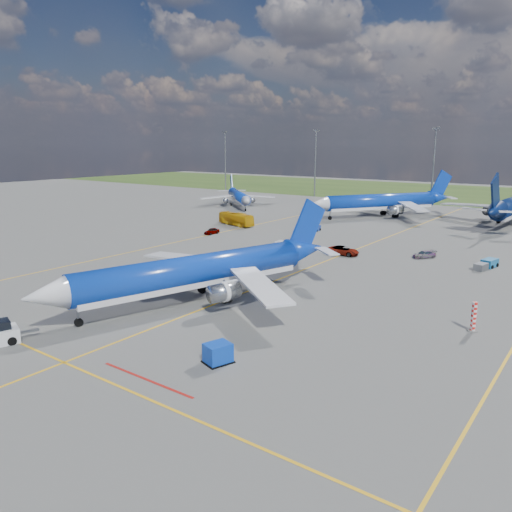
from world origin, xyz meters
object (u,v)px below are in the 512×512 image
Objects in this scene: warning_post at (474,317)px; service_car_b at (343,251)px; service_car_a at (212,231)px; apron_bus at (236,219)px; uld_container at (218,353)px; baggage_tug_w at (487,264)px; service_car_c at (424,254)px; bg_jet_nw at (239,206)px; bg_jet_nnw at (380,217)px; main_airliner at (195,302)px; baggage_tug_c at (313,229)px.

warning_post is 0.56× the size of service_car_b.
warning_post is 0.82× the size of service_car_a.
service_car_a is (2.96, -11.65, -0.79)m from apron_bus.
uld_container reaches higher than service_car_b.
service_car_b is 21.66m from baggage_tug_w.
service_car_b is 1.36× the size of service_car_c.
service_car_c is at bearing -76.05° from bg_jet_nw.
uld_container is 61.16m from service_car_a.
service_car_a is (-56.19, 25.40, -0.87)m from warning_post.
bg_jet_nnw is at bearing 141.33° from baggage_tug_w.
main_airliner is at bearing -53.01° from service_car_a.
service_car_b is (2.57, 32.82, 0.74)m from main_airliner.
warning_post is at bearing -136.33° from service_car_b.
service_car_c is (65.66, -35.22, 0.57)m from bg_jet_nw.
uld_container is at bearing -50.03° from service_car_a.
main_airliner is 19.18× the size of uld_container.
bg_jet_nw is 74.51m from service_car_c.
apron_bus is 18.45m from baggage_tug_c.
baggage_tug_c is at bearing -166.97° from service_car_c.
baggage_tug_w is at bearing 74.65° from main_airliner.
uld_container is 0.21× the size of apron_bus.
bg_jet_nnw is 45.96m from service_car_c.
uld_container reaches higher than baggage_tug_c.
main_airliner reaches higher than baggage_tug_w.
warning_post reaches higher than baggage_tug_w.
bg_jet_nnw is 11.45× the size of service_car_a.
baggage_tug_w is (10.85, 48.41, -0.27)m from uld_container.
bg_jet_nnw is at bearing 11.34° from service_car_b.
bg_jet_nnw is 46.74m from service_car_b.
baggage_tug_w is (51.50, 2.71, -0.06)m from service_car_a.
warning_post is 34.99m from service_car_b.
service_car_c is at bearing -175.71° from baggage_tug_w.
bg_jet_nnw is (41.76, 4.04, 0.00)m from bg_jet_nw.
apron_bus reaches higher than uld_container.
bg_jet_nnw is 7.51× the size of baggage_tug_w.
bg_jet_nw is 67.92m from service_car_b.
service_car_a is at bearing -165.28° from baggage_tug_w.
service_car_a is 21.20m from baggage_tug_c.
main_airliner is at bearing 157.36° from uld_container.
warning_post is at bearing -86.76° from bg_jet_nw.
service_car_c is at bearing 106.50° from uld_container.
warning_post is 69.79m from apron_bus.
service_car_b reaches higher than service_car_c.
warning_post is 0.53× the size of baggage_tug_w.
warning_post is at bearing -26.02° from service_car_a.
service_car_c is at bearing 87.02° from main_airliner.
apron_bus is (20.84, -27.54, 1.42)m from bg_jet_nw.
warning_post is 102.82m from bg_jet_nw.
service_car_a is (-17.96, -43.23, 0.63)m from bg_jet_nnw.
baggage_tug_c is (-40.97, 40.16, -0.96)m from warning_post.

